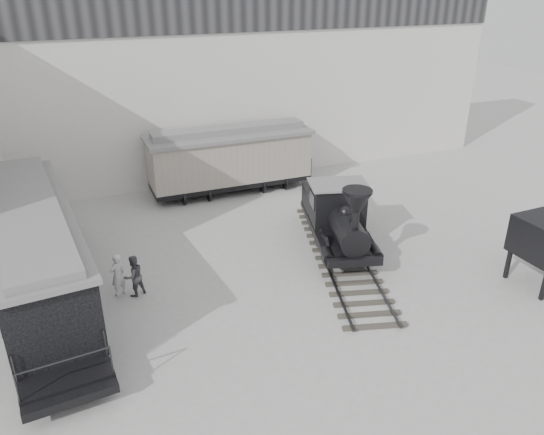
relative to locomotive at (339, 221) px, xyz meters
name	(u,v)px	position (x,y,z in m)	size (l,w,h in m)	color
ground	(339,309)	(-2.07, -4.01, -1.33)	(90.00, 90.00, 0.00)	#9E9E9B
north_wall	(214,78)	(-2.07, 10.98, 4.22)	(34.00, 2.51, 11.00)	silver
locomotive	(339,221)	(0.00, 0.00, 0.00)	(4.81, 10.43, 3.60)	#423D37
boxcar	(230,158)	(-2.20, 8.13, 0.54)	(8.74, 2.78, 3.57)	black
passenger_coach	(36,252)	(-11.71, 0.71, 0.52)	(3.88, 12.73, 3.35)	black
visitor_a	(118,275)	(-9.14, -0.20, -0.49)	(0.61, 0.40, 1.68)	silver
visitor_b	(134,276)	(-8.60, -0.42, -0.53)	(0.78, 0.61, 1.60)	#48474D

